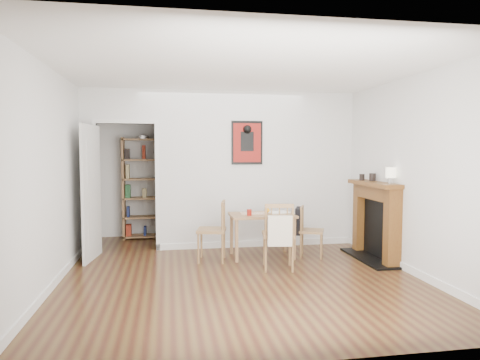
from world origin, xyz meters
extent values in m
plane|color=#4E3619|center=(0.00, 0.00, 0.00)|extent=(5.20, 5.20, 0.00)
plane|color=silver|center=(0.00, 2.60, 1.30)|extent=(4.50, 0.00, 4.50)
plane|color=silver|center=(0.00, -2.60, 1.30)|extent=(4.50, 0.00, 4.50)
plane|color=silver|center=(-2.25, 0.00, 1.30)|extent=(0.00, 5.20, 5.20)
plane|color=silver|center=(2.25, 0.00, 1.30)|extent=(0.00, 5.20, 5.20)
plane|color=white|center=(0.00, 0.00, 2.60)|extent=(5.20, 5.20, 0.00)
cube|color=silver|center=(0.57, 1.40, 1.30)|extent=(3.35, 0.10, 2.60)
cube|color=silver|center=(-2.12, 1.40, 1.30)|extent=(0.25, 0.10, 2.60)
cube|color=silver|center=(-1.55, 1.40, 2.33)|extent=(0.90, 0.10, 0.55)
cube|color=silver|center=(-2.03, 1.40, 1.02)|extent=(0.06, 0.14, 2.05)
cube|color=silver|center=(-1.07, 1.40, 1.02)|extent=(0.06, 0.14, 2.05)
cube|color=silver|center=(0.57, 1.34, 0.05)|extent=(3.35, 0.02, 0.10)
cube|color=silver|center=(-2.24, -0.60, 0.05)|extent=(0.02, 4.00, 0.10)
cube|color=silver|center=(2.24, -0.60, 0.05)|extent=(0.02, 4.00, 0.10)
cube|color=silver|center=(-2.02, 0.93, 1.00)|extent=(0.15, 0.80, 2.00)
cube|color=black|center=(0.40, 1.33, 1.75)|extent=(0.52, 0.02, 0.72)
cube|color=maroon|center=(0.40, 1.32, 1.75)|extent=(0.46, 0.00, 0.64)
cube|color=#8C6341|center=(0.50, 0.65, 0.64)|extent=(0.97, 0.62, 0.04)
cube|color=#8C6341|center=(0.07, 0.39, 0.31)|extent=(0.04, 0.04, 0.63)
cube|color=#8C6341|center=(0.94, 0.39, 0.31)|extent=(0.04, 0.04, 0.63)
cube|color=#8C6341|center=(0.07, 0.90, 0.31)|extent=(0.04, 0.04, 0.63)
cube|color=#8C6341|center=(0.94, 0.90, 0.31)|extent=(0.04, 0.04, 0.63)
cube|color=black|center=(1.07, 0.62, 0.55)|extent=(0.20, 0.33, 0.41)
cube|color=#BAAD9A|center=(0.54, -0.27, 0.58)|extent=(0.33, 0.16, 0.40)
cube|color=#8C6341|center=(-1.70, 2.40, 0.93)|extent=(0.04, 0.31, 1.86)
cube|color=#8C6341|center=(-0.96, 2.40, 0.93)|extent=(0.04, 0.31, 1.86)
cube|color=#8C6341|center=(-1.33, 2.40, 0.04)|extent=(0.78, 0.31, 0.03)
cube|color=#8C6341|center=(-1.33, 2.40, 0.74)|extent=(0.78, 0.31, 0.03)
cube|color=#8C6341|center=(-1.33, 2.40, 1.82)|extent=(0.78, 0.31, 0.03)
cube|color=maroon|center=(-1.33, 2.40, 0.93)|extent=(0.69, 0.25, 0.25)
cube|color=brown|center=(2.15, -0.24, 0.55)|extent=(0.20, 0.16, 1.10)
cube|color=brown|center=(2.15, 0.74, 0.55)|extent=(0.20, 0.16, 1.10)
cube|color=brown|center=(2.12, 0.25, 1.13)|extent=(0.30, 1.21, 0.06)
cube|color=brown|center=(2.15, 0.25, 1.00)|extent=(0.20, 0.85, 0.20)
cube|color=black|center=(2.21, 0.25, 0.45)|extent=(0.08, 0.81, 0.88)
cube|color=black|center=(2.09, 0.25, 0.01)|extent=(0.45, 1.25, 0.03)
cylinder|color=maroon|center=(0.29, 0.53, 0.71)|extent=(0.07, 0.07, 0.09)
sphere|color=orange|center=(0.62, 0.76, 0.70)|extent=(0.07, 0.07, 0.07)
cube|color=beige|center=(0.38, 0.73, 0.66)|extent=(0.40, 0.32, 0.00)
cube|color=white|center=(0.78, 0.74, 0.67)|extent=(0.36, 0.30, 0.02)
cylinder|color=silver|center=(2.17, -0.13, 1.20)|extent=(0.07, 0.07, 0.08)
cylinder|color=white|center=(2.17, -0.13, 1.32)|extent=(0.15, 0.15, 0.15)
cylinder|color=black|center=(2.17, 0.40, 1.22)|extent=(0.10, 0.10, 0.12)
cylinder|color=black|center=(2.06, 0.55, 1.21)|extent=(0.08, 0.08, 0.10)
camera|label=1|loc=(-0.89, -5.64, 1.63)|focal=32.00mm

